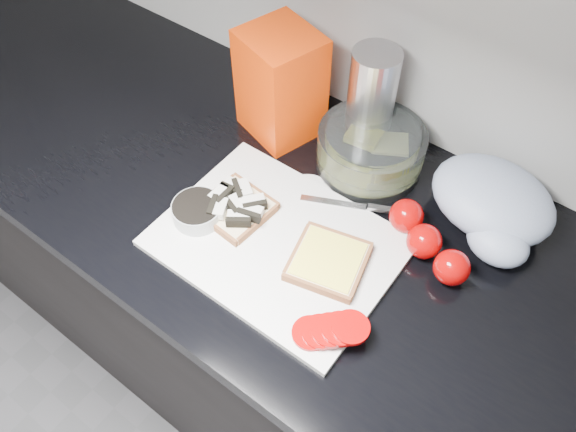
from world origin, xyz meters
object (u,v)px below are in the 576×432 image
object	(u,v)px
bread_bag	(281,84)
steel_canister	(371,101)
cutting_board	(278,243)
glass_bowl	(370,150)

from	to	relation	value
bread_bag	steel_canister	size ratio (longest dim) A/B	1.01
steel_canister	cutting_board	bearing A→B (deg)	-87.80
cutting_board	bread_bag	size ratio (longest dim) A/B	1.85
cutting_board	glass_bowl	bearing A→B (deg)	83.99
glass_bowl	bread_bag	xyz separation A→B (m)	(-0.20, -0.01, 0.07)
cutting_board	steel_canister	size ratio (longest dim) A/B	1.87
cutting_board	glass_bowl	size ratio (longest dim) A/B	1.98
cutting_board	glass_bowl	world-z (taller)	glass_bowl
cutting_board	bread_bag	distance (m)	0.31
cutting_board	steel_canister	world-z (taller)	steel_canister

